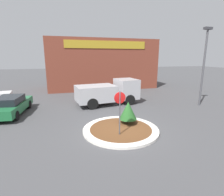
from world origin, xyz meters
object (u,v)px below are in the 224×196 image
object	(u,v)px
parked_sedan_green	(11,105)
stop_sign	(120,107)
light_pole	(204,61)
utility_truck	(108,92)

from	to	relation	value
parked_sedan_green	stop_sign	bearing A→B (deg)	-124.08
stop_sign	light_pole	distance (m)	9.91
stop_sign	light_pole	world-z (taller)	light_pole
utility_truck	parked_sedan_green	bearing A→B (deg)	179.85
utility_truck	parked_sedan_green	distance (m)	7.77
light_pole	utility_truck	bearing A→B (deg)	160.99
parked_sedan_green	light_pole	bearing A→B (deg)	-89.31
parked_sedan_green	light_pole	distance (m)	15.77
stop_sign	parked_sedan_green	distance (m)	8.78
utility_truck	light_pole	size ratio (longest dim) A/B	0.88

